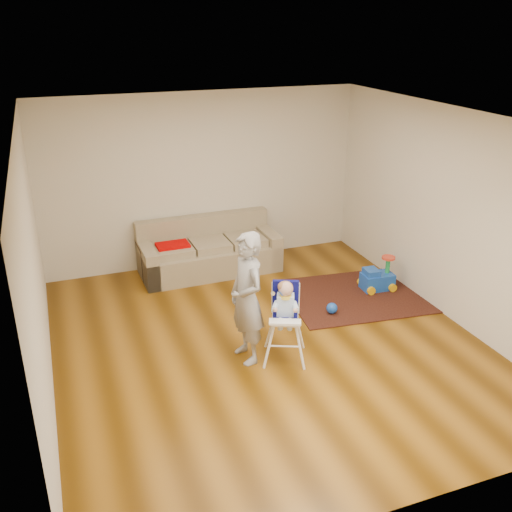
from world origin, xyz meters
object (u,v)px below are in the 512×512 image
object	(u,v)px
high_chair	(285,322)
side_table	(156,259)
toy_ball	(332,308)
ride_on_toy	(378,273)
sofa	(209,247)
adult	(247,298)

from	to	relation	value
high_chair	side_table	bearing A→B (deg)	132.00
side_table	high_chair	world-z (taller)	high_chair
side_table	toy_ball	bearing A→B (deg)	-47.07
ride_on_toy	sofa	bearing A→B (deg)	148.73
sofa	adult	bearing A→B (deg)	-97.20
ride_on_toy	high_chair	xyz separation A→B (m)	(-1.98, -1.20, 0.21)
side_table	adult	distance (m)	2.79
side_table	high_chair	size ratio (longest dim) A/B	0.52
ride_on_toy	toy_ball	size ratio (longest dim) A/B	3.29
ride_on_toy	adult	bearing A→B (deg)	-152.60
ride_on_toy	adult	xyz separation A→B (m)	(-2.39, -1.04, 0.52)
ride_on_toy	adult	size ratio (longest dim) A/B	0.32
sofa	adult	world-z (taller)	adult
adult	side_table	bearing A→B (deg)	-175.84
adult	toy_ball	bearing A→B (deg)	105.89
toy_ball	adult	bearing A→B (deg)	-157.12
side_table	high_chair	distance (m)	3.00
side_table	sofa	bearing A→B (deg)	-12.00
sofa	toy_ball	xyz separation A→B (m)	(1.14, -1.92, -0.32)
sofa	adult	size ratio (longest dim) A/B	1.37
high_chair	adult	xyz separation A→B (m)	(-0.41, 0.15, 0.30)
high_chair	adult	distance (m)	0.53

